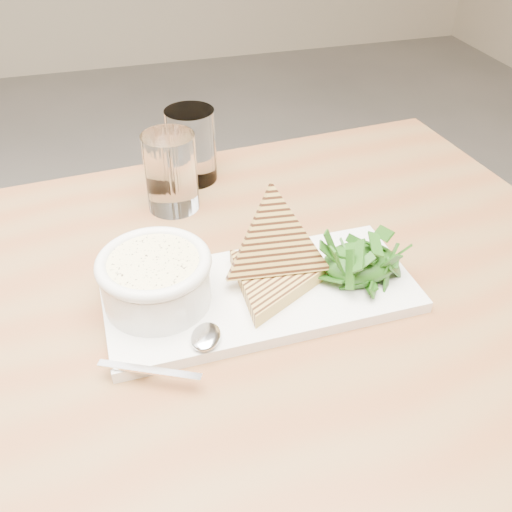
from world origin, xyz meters
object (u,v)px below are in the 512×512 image
object	(u,v)px
table_top	(196,314)
glass_far	(192,146)
soup_bowl	(156,284)
platter	(261,293)
glass_near	(171,172)

from	to	relation	value
table_top	glass_far	distance (m)	0.31
table_top	soup_bowl	world-z (taller)	soup_bowl
platter	glass_far	xyz separation A→B (m)	(-0.02, 0.31, 0.05)
soup_bowl	glass_far	distance (m)	0.31
soup_bowl	glass_near	distance (m)	0.23
glass_near	glass_far	size ratio (longest dim) A/B	1.00
table_top	platter	size ratio (longest dim) A/B	2.95
soup_bowl	glass_near	bearing A→B (deg)	76.08
glass_near	soup_bowl	bearing A→B (deg)	-103.92
table_top	soup_bowl	distance (m)	0.07
soup_bowl	glass_far	bearing A→B (deg)	71.42
soup_bowl	glass_far	xyz separation A→B (m)	(0.10, 0.30, 0.02)
table_top	glass_near	distance (m)	0.23
soup_bowl	platter	bearing A→B (deg)	-6.26
platter	glass_near	xyz separation A→B (m)	(-0.07, 0.24, 0.05)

